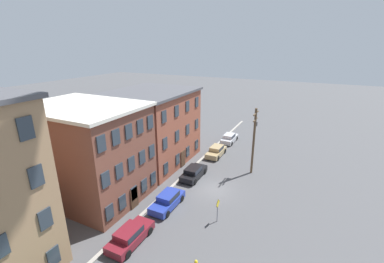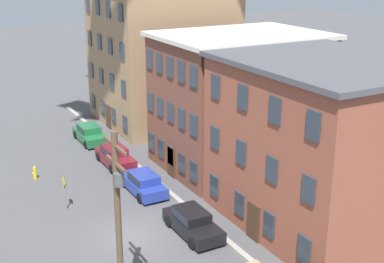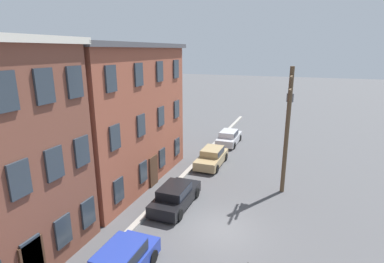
{
  "view_description": "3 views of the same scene",
  "coord_description": "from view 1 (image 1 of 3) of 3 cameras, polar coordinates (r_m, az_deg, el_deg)",
  "views": [
    {
      "loc": [
        -23.88,
        -8.89,
        15.49
      ],
      "look_at": [
        0.82,
        3.17,
        6.22
      ],
      "focal_mm": 24.0,
      "sensor_mm": 36.0,
      "label": 1
    },
    {
      "loc": [
        25.61,
        -9.89,
        15.3
      ],
      "look_at": [
        -1.76,
        5.03,
        4.98
      ],
      "focal_mm": 50.0,
      "sensor_mm": 36.0,
      "label": 2
    },
    {
      "loc": [
        -13.87,
        -3.51,
        9.43
      ],
      "look_at": [
        1.41,
        2.16,
        4.96
      ],
      "focal_mm": 28.0,
      "sensor_mm": 36.0,
      "label": 3
    }
  ],
  "objects": [
    {
      "name": "kerb_strip",
      "position": [
        31.42,
        -2.89,
        -10.76
      ],
      "size": [
        56.0,
        0.36,
        0.16
      ],
      "primitive_type": "cube",
      "color": "#9E998E",
      "rests_on": "ground_plane"
    },
    {
      "name": "apartment_far",
      "position": [
        35.45,
        -8.88,
        1.1
      ],
      "size": [
        11.95,
        9.87,
        9.86
      ],
      "color": "brown",
      "rests_on": "ground_plane"
    },
    {
      "name": "apartment_midblock",
      "position": [
        28.84,
        -22.26,
        -4.17
      ],
      "size": [
        8.93,
        11.87,
        9.97
      ],
      "color": "brown",
      "rests_on": "ground_plane"
    },
    {
      "name": "car_maroon",
      "position": [
        23.18,
        -13.61,
        -21.47
      ],
      "size": [
        4.4,
        1.92,
        1.43
      ],
      "color": "maroon",
      "rests_on": "ground_plane"
    },
    {
      "name": "car_blue",
      "position": [
        26.77,
        -5.43,
        -14.87
      ],
      "size": [
        4.4,
        1.92,
        1.43
      ],
      "color": "#233899",
      "rests_on": "ground_plane"
    },
    {
      "name": "car_black",
      "position": [
        31.77,
        0.34,
        -9.01
      ],
      "size": [
        4.4,
        1.92,
        1.43
      ],
      "color": "black",
      "rests_on": "ground_plane"
    },
    {
      "name": "car_silver",
      "position": [
        43.44,
        8.3,
        -1.4
      ],
      "size": [
        4.4,
        1.92,
        1.43
      ],
      "color": "#B7B7BC",
      "rests_on": "ground_plane"
    },
    {
      "name": "caution_sign",
      "position": [
        24.36,
        5.73,
        -16.32
      ],
      "size": [
        0.9,
        0.08,
        2.37
      ],
      "color": "slate",
      "rests_on": "ground_plane"
    },
    {
      "name": "car_tan",
      "position": [
        37.99,
        5.41,
        -4.28
      ],
      "size": [
        4.4,
        1.92,
        1.43
      ],
      "color": "tan",
      "rests_on": "ground_plane"
    },
    {
      "name": "utility_pole",
      "position": [
        32.28,
        13.62,
        -1.33
      ],
      "size": [
        2.4,
        0.44,
        8.45
      ],
      "color": "brown",
      "rests_on": "ground_plane"
    },
    {
      "name": "ground_plane",
      "position": [
        29.82,
        4.91,
        -12.73
      ],
      "size": [
        200.0,
        200.0,
        0.0
      ],
      "primitive_type": "plane",
      "color": "#4C4C4F"
    }
  ]
}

